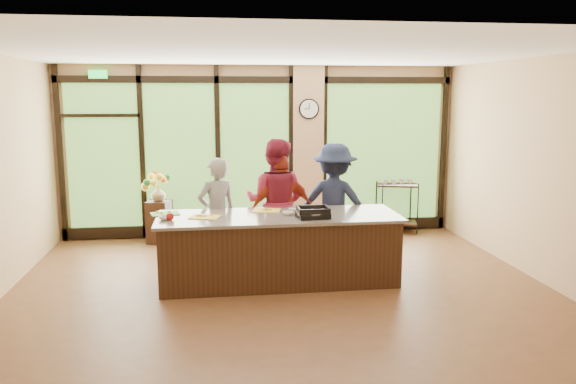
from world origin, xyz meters
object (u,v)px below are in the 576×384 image
object	(u,v)px
cook_right	(334,203)
bar_cart	(397,200)
flower_stand	(159,222)
roasting_pan	(313,215)
cook_left	(217,214)
island_base	(279,250)

from	to	relation	value
cook_right	bar_cart	world-z (taller)	cook_right
cook_right	flower_stand	size ratio (longest dim) A/B	2.47
cook_right	roasting_pan	distance (m)	1.19
cook_left	roasting_pan	bearing A→B (deg)	119.86
bar_cart	cook_left	bearing A→B (deg)	-136.45
bar_cart	cook_right	bearing A→B (deg)	-118.11
cook_left	cook_right	world-z (taller)	cook_right
flower_stand	bar_cart	bearing A→B (deg)	18.95
island_base	cook_right	world-z (taller)	cook_right
cook_left	flower_stand	world-z (taller)	cook_left
roasting_pan	bar_cart	size ratio (longest dim) A/B	0.40
cook_left	roasting_pan	xyz separation A→B (m)	(1.23, -0.92, 0.15)
cook_left	flower_stand	xyz separation A→B (m)	(-0.96, 1.59, -0.45)
roasting_pan	flower_stand	xyz separation A→B (m)	(-2.19, 2.52, -0.59)
cook_right	island_base	bearing A→B (deg)	63.36
island_base	cook_left	distance (m)	1.13
flower_stand	cook_right	bearing A→B (deg)	-11.34
cook_right	flower_stand	world-z (taller)	cook_right
cook_left	cook_right	size ratio (longest dim) A/B	0.91
island_base	flower_stand	distance (m)	2.89
roasting_pan	bar_cart	distance (m)	3.39
island_base	bar_cart	size ratio (longest dim) A/B	3.12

